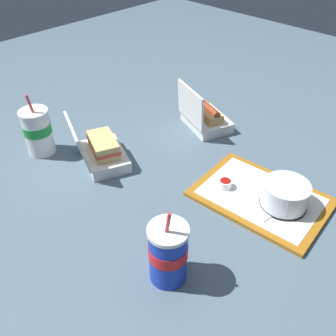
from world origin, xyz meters
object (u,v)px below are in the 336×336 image
object	(u,v)px
clamshell_hotdog_front	(205,117)
clamshell_sandwich_center	(101,151)
plastic_fork	(257,181)
ketchup_cup	(225,183)
cake_container	(285,195)
soda_cup_front	(168,253)
food_tray	(261,198)
soda_cup_back	(38,131)

from	to	relation	value
clamshell_hotdog_front	clamshell_sandwich_center	distance (m)	0.42
plastic_fork	ketchup_cup	bearing A→B (deg)	-94.11
ketchup_cup	clamshell_hotdog_front	world-z (taller)	clamshell_hotdog_front
clamshell_sandwich_center	plastic_fork	bearing A→B (deg)	30.61
cake_container	clamshell_hotdog_front	world-z (taller)	clamshell_hotdog_front
clamshell_sandwich_center	soda_cup_front	distance (m)	0.50
food_tray	clamshell_sandwich_center	size ratio (longest dim) A/B	1.67
ketchup_cup	clamshell_hotdog_front	distance (m)	0.37
cake_container	plastic_fork	xyz separation A→B (m)	(-0.11, 0.04, -0.03)
food_tray	ketchup_cup	bearing A→B (deg)	-157.43
plastic_fork	clamshell_sandwich_center	size ratio (longest dim) A/B	0.47
plastic_fork	clamshell_hotdog_front	world-z (taller)	clamshell_hotdog_front
cake_container	clamshell_hotdog_front	xyz separation A→B (m)	(-0.44, 0.19, -0.01)
ketchup_cup	clamshell_sandwich_center	distance (m)	0.41
plastic_fork	clamshell_hotdog_front	distance (m)	0.37
ketchup_cup	soda_cup_front	distance (m)	0.35
clamshell_hotdog_front	soda_cup_front	xyz separation A→B (m)	(0.37, -0.58, 0.04)
ketchup_cup	clamshell_sandwich_center	xyz separation A→B (m)	(-0.38, -0.17, 0.02)
clamshell_sandwich_center	soda_cup_back	world-z (taller)	soda_cup_back
food_tray	cake_container	world-z (taller)	cake_container
food_tray	soda_cup_front	xyz separation A→B (m)	(-0.01, -0.38, 0.08)
soda_cup_back	ketchup_cup	bearing A→B (deg)	25.62
food_tray	cake_container	size ratio (longest dim) A/B	2.96
cake_container	ketchup_cup	xyz separation A→B (m)	(-0.17, -0.05, -0.02)
plastic_fork	soda_cup_back	distance (m)	0.73
ketchup_cup	plastic_fork	bearing A→B (deg)	57.09
clamshell_sandwich_center	soda_cup_front	xyz separation A→B (m)	(0.47, -0.17, 0.04)
plastic_fork	clamshell_sandwich_center	bearing A→B (deg)	-120.59
cake_container	ketchup_cup	world-z (taller)	cake_container
cake_container	soda_cup_back	distance (m)	0.81
cake_container	plastic_fork	bearing A→B (deg)	162.05
clamshell_hotdog_front	soda_cup_front	bearing A→B (deg)	-57.42
soda_cup_front	cake_container	bearing A→B (deg)	79.21
soda_cup_front	soda_cup_back	world-z (taller)	same
food_tray	soda_cup_front	bearing A→B (deg)	-91.42
plastic_fork	cake_container	bearing A→B (deg)	10.85
food_tray	plastic_fork	xyz separation A→B (m)	(-0.04, 0.05, 0.01)
food_tray	clamshell_sandwich_center	distance (m)	0.52
clamshell_hotdog_front	soda_cup_back	world-z (taller)	soda_cup_back
clamshell_hotdog_front	soda_cup_back	distance (m)	0.59
plastic_fork	food_tray	bearing A→B (deg)	-17.40
food_tray	plastic_fork	size ratio (longest dim) A/B	3.56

